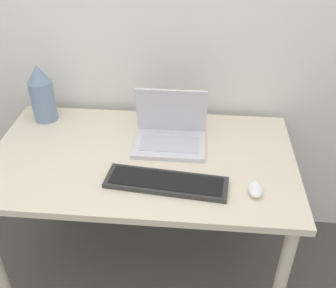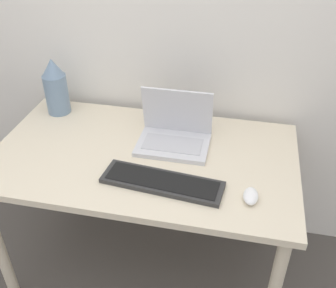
# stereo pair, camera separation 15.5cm
# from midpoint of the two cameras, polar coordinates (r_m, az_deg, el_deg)

# --- Properties ---
(wall_back) EXTENTS (6.00, 0.05, 2.50)m
(wall_back) POSITION_cam_midpoint_polar(r_m,az_deg,el_deg) (1.83, -5.01, 19.97)
(wall_back) COLOR silver
(wall_back) RESTS_ON ground_plane
(desk) EXTENTS (1.29, 0.74, 0.73)m
(desk) POSITION_cam_midpoint_polar(r_m,az_deg,el_deg) (1.72, -6.34, -4.06)
(desk) COLOR beige
(desk) RESTS_ON ground_plane
(laptop) EXTENTS (0.31, 0.23, 0.24)m
(laptop) POSITION_cam_midpoint_polar(r_m,az_deg,el_deg) (1.71, -2.28, 1.60)
(laptop) COLOR silver
(laptop) RESTS_ON desk
(keyboard) EXTENTS (0.48, 0.18, 0.02)m
(keyboard) POSITION_cam_midpoint_polar(r_m,az_deg,el_deg) (1.51, -3.22, -5.70)
(keyboard) COLOR #2D2D2D
(keyboard) RESTS_ON desk
(mouse) EXTENTS (0.05, 0.09, 0.04)m
(mouse) POSITION_cam_midpoint_polar(r_m,az_deg,el_deg) (1.48, 9.64, -6.59)
(mouse) COLOR white
(mouse) RESTS_ON desk
(vase) EXTENTS (0.11, 0.11, 0.28)m
(vase) POSITION_cam_midpoint_polar(r_m,az_deg,el_deg) (1.96, -20.06, 6.86)
(vase) COLOR slate
(vase) RESTS_ON desk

